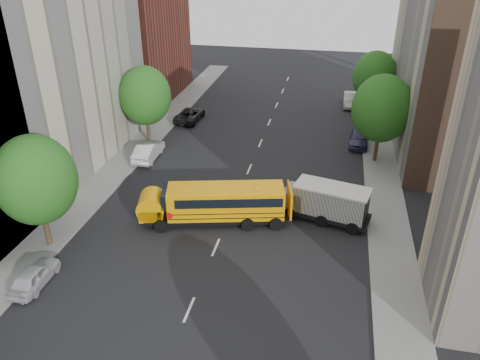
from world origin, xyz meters
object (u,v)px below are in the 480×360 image
(school_bus, at_px, (215,202))
(street_tree_2, at_px, (145,96))
(street_tree_5, at_px, (375,77))
(safari_truck, at_px, (325,202))
(street_tree_4, at_px, (382,109))
(street_tree_1, at_px, (36,180))
(parked_car_0, at_px, (34,276))
(parked_car_1, at_px, (148,151))
(parked_car_4, at_px, (359,138))
(parked_car_2, at_px, (190,115))
(parked_car_5, at_px, (351,99))

(school_bus, bearing_deg, street_tree_2, 114.50)
(street_tree_5, bearing_deg, safari_truck, -100.10)
(street_tree_4, xyz_separation_m, street_tree_5, (-0.00, 12.00, -0.37))
(school_bus, bearing_deg, street_tree_4, 33.73)
(street_tree_4, bearing_deg, street_tree_1, -140.71)
(street_tree_4, bearing_deg, street_tree_2, 180.00)
(parked_car_0, bearing_deg, parked_car_1, -90.79)
(school_bus, xyz_separation_m, parked_car_4, (10.42, 16.48, -0.85))
(parked_car_4, bearing_deg, street_tree_4, -65.48)
(safari_truck, height_order, parked_car_2, safari_truck)
(street_tree_4, distance_m, parked_car_4, 5.77)
(parked_car_1, bearing_deg, parked_car_0, 87.89)
(street_tree_1, relative_size, safari_truck, 1.15)
(school_bus, xyz_separation_m, parked_car_5, (9.62, 28.58, -0.84))
(school_bus, bearing_deg, parked_car_0, -148.33)
(parked_car_1, bearing_deg, street_tree_5, -144.83)
(street_tree_2, distance_m, street_tree_4, 22.00)
(safari_truck, relative_size, parked_car_1, 1.44)
(street_tree_4, relative_size, safari_truck, 1.17)
(school_bus, distance_m, parked_car_0, 12.54)
(street_tree_5, distance_m, parked_car_1, 26.19)
(street_tree_1, xyz_separation_m, street_tree_4, (22.00, 18.00, 0.12))
(parked_car_0, height_order, parked_car_2, parked_car_2)
(parked_car_1, bearing_deg, street_tree_4, -171.98)
(parked_car_5, bearing_deg, school_bus, -108.95)
(street_tree_2, xyz_separation_m, parked_car_1, (1.40, -3.68, -4.04))
(street_tree_1, relative_size, street_tree_2, 1.03)
(safari_truck, height_order, parked_car_5, safari_truck)
(street_tree_2, height_order, parked_car_1, street_tree_2)
(street_tree_5, xyz_separation_m, safari_truck, (-4.10, -23.02, -3.22))
(school_bus, bearing_deg, parked_car_4, 43.91)
(street_tree_1, bearing_deg, parked_car_1, 84.41)
(street_tree_1, xyz_separation_m, parked_car_2, (2.20, 24.72, -4.25))
(street_tree_4, distance_m, school_bus, 17.84)
(safari_truck, bearing_deg, parked_car_5, 99.81)
(safari_truck, distance_m, parked_car_0, 19.74)
(street_tree_1, height_order, street_tree_5, street_tree_1)
(street_tree_1, bearing_deg, street_tree_5, 53.75)
(parked_car_4, height_order, parked_car_5, parked_car_5)
(street_tree_1, height_order, parked_car_0, street_tree_1)
(school_bus, bearing_deg, parked_car_5, 57.63)
(parked_car_1, bearing_deg, parked_car_5, -135.65)
(parked_car_2, xyz_separation_m, parked_car_4, (18.40, -3.15, 0.06))
(parked_car_0, bearing_deg, parked_car_2, -92.39)
(street_tree_2, xyz_separation_m, street_tree_4, (22.00, 0.00, 0.25))
(parked_car_0, bearing_deg, school_bus, -135.35)
(school_bus, relative_size, parked_car_5, 2.24)
(street_tree_2, distance_m, safari_truck, 21.28)
(parked_car_1, relative_size, parked_car_2, 0.94)
(parked_car_1, xyz_separation_m, parked_car_5, (18.40, 19.37, -0.01))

